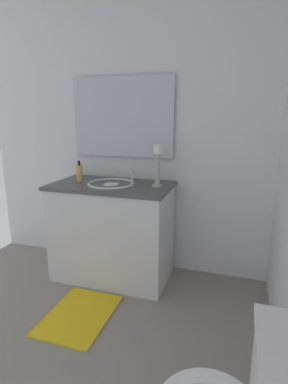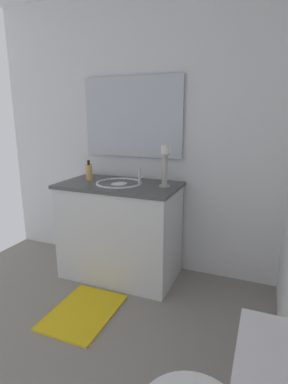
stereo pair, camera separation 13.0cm
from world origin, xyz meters
The scene contains 8 objects.
floor centered at (0.00, 0.00, -0.01)m, with size 2.56×2.75×0.02m, color gray.
wall_left centered at (-1.28, 0.00, 1.23)m, with size 0.04×2.75×2.45m, color white.
vanity_cabinet centered at (-0.96, 0.03, 0.43)m, with size 0.58×1.03×0.85m.
sink_basin centered at (-0.96, 0.03, 0.81)m, with size 0.40×0.40×0.24m.
mirror centered at (-1.24, 0.03, 1.40)m, with size 0.02×0.94×0.70m, color silver.
candle_holder_tall centered at (-0.99, 0.42, 1.03)m, with size 0.09×0.09×0.34m.
soap_bottle centered at (-0.99, -0.29, 0.93)m, with size 0.06×0.06×0.18m.
bath_mat centered at (-0.33, 0.03, 0.01)m, with size 0.60×0.44×0.02m, color yellow.
Camera 2 is at (1.32, 1.19, 1.42)m, focal length 28.52 mm.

